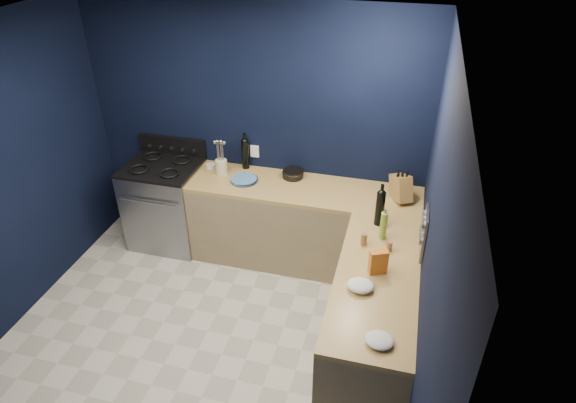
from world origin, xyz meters
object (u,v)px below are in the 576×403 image
(knife_block, at_px, (401,188))
(crouton_bag, at_px, (378,262))
(plate_stack, at_px, (244,180))
(gas_range, at_px, (167,205))
(utensil_crock, at_px, (221,167))

(knife_block, distance_m, crouton_bag, 1.12)
(crouton_bag, bearing_deg, knife_block, 60.87)
(plate_stack, distance_m, knife_block, 1.54)
(plate_stack, height_order, knife_block, knife_block)
(plate_stack, bearing_deg, gas_range, 179.52)
(plate_stack, relative_size, knife_block, 1.06)
(gas_range, height_order, plate_stack, plate_stack)
(gas_range, xyz_separation_m, plate_stack, (0.91, -0.01, 0.46))
(gas_range, height_order, utensil_crock, utensil_crock)
(utensil_crock, distance_m, knife_block, 1.82)
(knife_block, height_order, crouton_bag, knife_block)
(plate_stack, distance_m, crouton_bag, 1.80)
(gas_range, height_order, knife_block, knife_block)
(plate_stack, bearing_deg, crouton_bag, -36.59)
(utensil_crock, bearing_deg, gas_range, -171.72)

